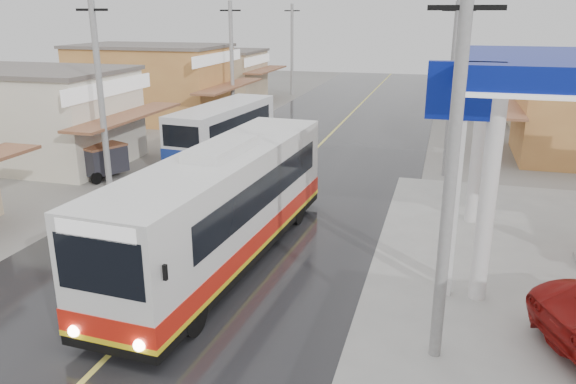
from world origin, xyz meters
The scene contains 11 objects.
ground centered at (0.00, 0.00, 0.00)m, with size 120.00×120.00×0.00m, color slate.
road centered at (0.00, 15.00, 0.01)m, with size 12.00×90.00×0.02m, color black.
centre_line centered at (0.00, 15.00, 0.02)m, with size 0.15×90.00×0.01m, color #D8CC4C.
shopfronts_left centered at (-13.00, 18.00, 0.00)m, with size 11.00×44.00×5.20m, color tan, non-canonical shape.
utility_poles_left centered at (-7.00, 16.00, 0.00)m, with size 1.60×50.00×8.00m, color gray, non-canonical shape.
utility_poles_right centered at (7.00, 15.00, 0.00)m, with size 1.60×36.00×8.00m, color gray, non-canonical shape.
coach_bus centered at (0.63, 3.49, 1.78)m, with size 3.35×11.92×3.68m.
second_bus centered at (-4.24, 15.41, 1.48)m, with size 3.02×8.46×2.75m.
cyclist centered at (-3.12, 5.48, 0.68)m, with size 0.68×1.93×2.07m.
tricycle_near centered at (-8.08, 10.33, 0.89)m, with size 1.96×2.37×1.56m.
tyre_stack centered at (-5.82, 6.97, 0.22)m, with size 0.85×0.85×0.44m.
Camera 1 is at (6.78, -11.32, 7.33)m, focal length 35.00 mm.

